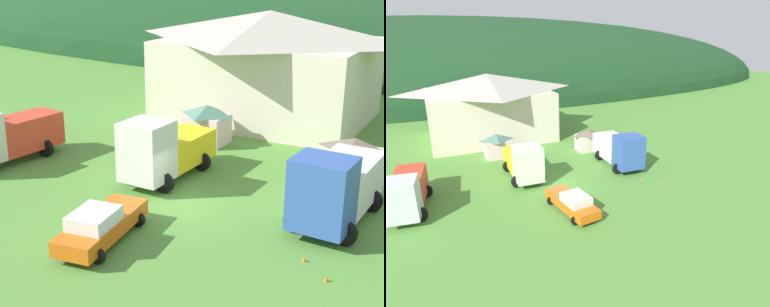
# 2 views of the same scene
# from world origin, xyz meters

# --- Properties ---
(ground_plane) EXTENTS (200.00, 200.00, 0.00)m
(ground_plane) POSITION_xyz_m (0.00, 0.00, 0.00)
(ground_plane) COLOR #518C38
(depot_building) EXTENTS (16.05, 12.73, 8.20)m
(depot_building) POSITION_xyz_m (-2.91, 17.96, 4.22)
(depot_building) COLOR beige
(depot_building) RESTS_ON ground
(play_shed_cream) EXTENTS (2.99, 2.17, 2.49)m
(play_shed_cream) POSITION_xyz_m (6.46, 7.68, 1.28)
(play_shed_cream) COLOR beige
(play_shed_cream) RESTS_ON ground
(play_shed_pink) EXTENTS (2.81, 2.47, 2.64)m
(play_shed_pink) POSITION_xyz_m (-3.80, 9.72, 1.36)
(play_shed_pink) COLOR beige
(play_shed_pink) RESTS_ON ground
(tow_truck_silver) EXTENTS (3.47, 6.95, 3.40)m
(tow_truck_silver) POSITION_xyz_m (-12.53, 0.23, 1.75)
(tow_truck_silver) COLOR silver
(tow_truck_silver) RESTS_ON ground
(flatbed_truck_yellow) EXTENTS (3.32, 6.61, 3.72)m
(flatbed_truck_yellow) POSITION_xyz_m (-2.73, 2.55, 1.79)
(flatbed_truck_yellow) COLOR silver
(flatbed_truck_yellow) RESTS_ON ground
(box_truck_blue) EXTENTS (3.53, 6.93, 3.74)m
(box_truck_blue) POSITION_xyz_m (7.08, 1.87, 1.84)
(box_truck_blue) COLOR #3356AD
(box_truck_blue) RESTS_ON ground
(service_pickup_orange) EXTENTS (2.75, 5.54, 1.66)m
(service_pickup_orange) POSITION_xyz_m (-1.13, -5.01, 0.83)
(service_pickup_orange) COLOR orange
(service_pickup_orange) RESTS_ON ground
(traffic_cone_near_pickup) EXTENTS (0.36, 0.36, 0.51)m
(traffic_cone_near_pickup) POSITION_xyz_m (8.33, -3.33, 0.00)
(traffic_cone_near_pickup) COLOR orange
(traffic_cone_near_pickup) RESTS_ON ground
(traffic_cone_mid_row) EXTENTS (0.36, 0.36, 0.46)m
(traffic_cone_mid_row) POSITION_xyz_m (7.10, -2.28, 0.00)
(traffic_cone_mid_row) COLOR orange
(traffic_cone_mid_row) RESTS_ON ground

